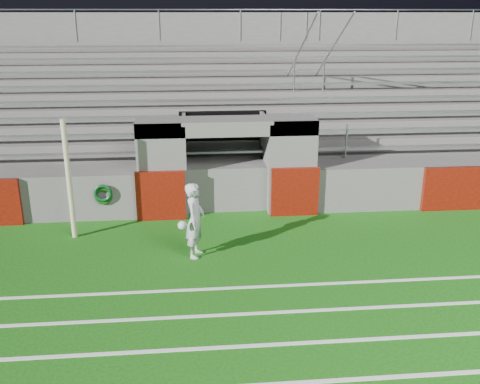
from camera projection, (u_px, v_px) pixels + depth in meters
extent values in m
plane|color=#14530D|center=(239.00, 266.00, 11.73)|extent=(90.00, 90.00, 0.00)
cylinder|color=beige|center=(69.00, 180.00, 12.78)|extent=(0.12, 0.12, 2.95)
cube|color=white|center=(255.00, 346.00, 8.90)|extent=(28.00, 0.09, 0.01)
cube|color=white|center=(248.00, 314.00, 9.84)|extent=(28.00, 0.09, 0.01)
cube|color=white|center=(243.00, 287.00, 10.79)|extent=(28.00, 0.09, 0.01)
cube|color=#565451|center=(161.00, 167.00, 14.47)|extent=(1.20, 1.00, 2.60)
cube|color=#565451|center=(292.00, 164.00, 14.78)|extent=(1.20, 1.00, 2.60)
cube|color=black|center=(223.00, 152.00, 16.24)|extent=(2.60, 0.20, 2.50)
cube|color=#565451|center=(185.00, 163.00, 15.10)|extent=(0.10, 2.20, 2.50)
cube|color=#565451|center=(265.00, 161.00, 15.31)|extent=(0.10, 2.20, 2.50)
cube|color=#565451|center=(227.00, 126.00, 14.27)|extent=(4.80, 1.00, 0.40)
cube|color=#565451|center=(219.00, 140.00, 18.31)|extent=(26.00, 8.00, 0.20)
cube|color=#565451|center=(219.00, 157.00, 18.50)|extent=(26.00, 8.00, 1.05)
cube|color=#4F0E06|center=(161.00, 196.00, 14.14)|extent=(1.30, 0.15, 1.35)
cube|color=#4F0E06|center=(295.00, 192.00, 14.46)|extent=(1.30, 0.15, 1.35)
cube|color=#4F0E06|center=(461.00, 188.00, 14.89)|extent=(2.20, 0.15, 1.25)
cube|color=#919399|center=(225.00, 151.00, 15.44)|extent=(23.00, 0.28, 0.06)
cube|color=#565451|center=(223.00, 146.00, 16.26)|extent=(24.00, 0.75, 0.38)
cube|color=#919399|center=(223.00, 133.00, 16.03)|extent=(23.00, 0.28, 0.06)
cube|color=#565451|center=(221.00, 134.00, 16.90)|extent=(24.00, 0.75, 0.76)
cube|color=#919399|center=(221.00, 116.00, 16.62)|extent=(23.00, 0.28, 0.06)
cube|color=#565451|center=(220.00, 124.00, 17.55)|extent=(24.00, 0.75, 1.14)
cube|color=#919399|center=(220.00, 100.00, 17.20)|extent=(23.00, 0.28, 0.06)
cube|color=#565451|center=(219.00, 114.00, 18.20)|extent=(24.00, 0.75, 1.52)
cube|color=#919399|center=(218.00, 85.00, 17.79)|extent=(23.00, 0.28, 0.06)
cube|color=#565451|center=(217.00, 105.00, 18.85)|extent=(24.00, 0.75, 1.90)
cube|color=#919399|center=(217.00, 71.00, 18.38)|extent=(23.00, 0.28, 0.06)
cube|color=#565451|center=(216.00, 96.00, 19.49)|extent=(24.00, 0.75, 2.28)
cube|color=#919399|center=(216.00, 58.00, 18.97)|extent=(23.00, 0.28, 0.06)
cube|color=#565451|center=(215.00, 88.00, 20.14)|extent=(24.00, 0.75, 2.66)
cube|color=#919399|center=(215.00, 46.00, 19.55)|extent=(23.00, 0.28, 0.06)
cube|color=#565451|center=(214.00, 84.00, 20.76)|extent=(26.00, 0.60, 5.29)
cylinder|color=#A5A8AD|center=(312.00, 142.00, 15.32)|extent=(0.05, 0.05, 1.00)
cylinder|color=#A5A8AD|center=(294.00, 77.00, 17.66)|extent=(0.05, 0.05, 1.00)
cylinder|color=#A5A8AD|center=(280.00, 26.00, 20.01)|extent=(0.05, 0.05, 1.00)
cylinder|color=#A5A8AD|center=(295.00, 61.00, 17.50)|extent=(0.05, 6.02, 3.08)
cylinder|color=#A5A8AD|center=(346.00, 142.00, 15.40)|extent=(0.05, 0.05, 1.00)
cylinder|color=#A5A8AD|center=(324.00, 76.00, 17.75)|extent=(0.05, 0.05, 1.00)
cylinder|color=#A5A8AD|center=(307.00, 26.00, 20.10)|extent=(0.05, 0.05, 1.00)
cylinder|color=#A5A8AD|center=(325.00, 61.00, 17.59)|extent=(0.05, 6.02, 3.08)
cylinder|color=#A5A8AD|center=(76.00, 25.00, 19.33)|extent=(0.05, 0.05, 1.10)
cylinder|color=#A5A8AD|center=(159.00, 25.00, 19.60)|extent=(0.05, 0.05, 1.10)
cylinder|color=#A5A8AD|center=(241.00, 25.00, 19.86)|extent=(0.05, 0.05, 1.10)
cylinder|color=#A5A8AD|center=(320.00, 25.00, 20.13)|extent=(0.05, 0.05, 1.10)
cylinder|color=#A5A8AD|center=(397.00, 25.00, 20.39)|extent=(0.05, 0.05, 1.10)
cylinder|color=#A5A8AD|center=(472.00, 25.00, 20.66)|extent=(0.05, 0.05, 1.10)
cylinder|color=#A5A8AD|center=(213.00, 10.00, 19.60)|extent=(24.00, 0.05, 0.05)
imported|color=#B7BBC2|center=(195.00, 220.00, 11.95)|extent=(0.57, 0.72, 1.73)
sphere|color=silver|center=(182.00, 225.00, 11.63)|extent=(0.20, 0.20, 0.20)
torus|color=#0F450D|center=(103.00, 196.00, 14.00)|extent=(0.48, 0.09, 0.48)
torus|color=#0B3818|center=(103.00, 193.00, 13.92)|extent=(0.48, 0.09, 0.48)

